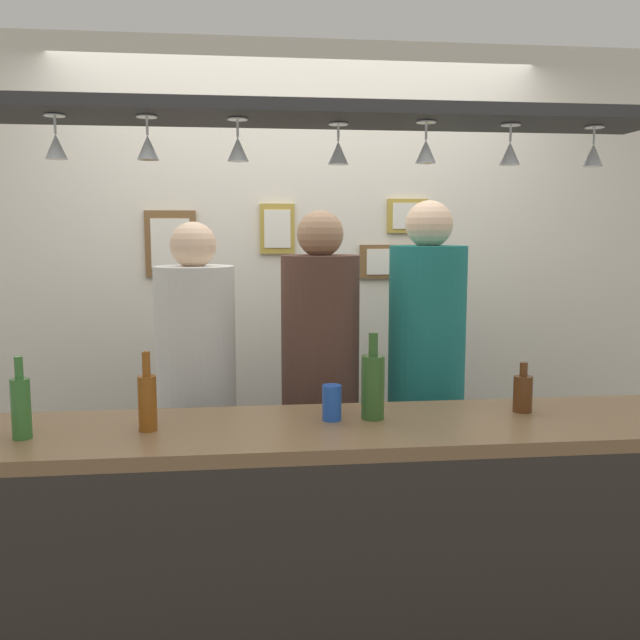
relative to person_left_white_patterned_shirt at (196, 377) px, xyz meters
The scene contains 23 objects.
ground_plane 1.18m from the person_left_white_patterned_shirt, 35.86° to the right, with size 8.00×8.00×0.00m, color #4C4742.
back_wall 0.94m from the person_left_white_patterned_shirt, 55.48° to the left, with size 4.40×0.06×2.60m, color silver.
bar_counter 1.06m from the person_left_white_patterned_shirt, 59.77° to the right, with size 2.70×0.55×0.98m.
overhead_glass_rack 1.30m from the person_left_white_patterned_shirt, 52.78° to the right, with size 2.20×0.36×0.04m, color black.
hanging_wineglass_far_left 1.18m from the person_left_white_patterned_shirt, 117.10° to the right, with size 0.07×0.07×0.13m.
hanging_wineglass_left 1.14m from the person_left_white_patterned_shirt, 96.68° to the right, with size 0.07×0.07×0.13m.
hanging_wineglass_center_left 1.14m from the person_left_white_patterned_shirt, 74.42° to the right, with size 0.07×0.07×0.13m.
hanging_wineglass_center 1.21m from the person_left_white_patterned_shirt, 50.47° to the right, with size 0.07×0.07×0.13m.
hanging_wineglass_center_right 1.38m from the person_left_white_patterned_shirt, 41.41° to the right, with size 0.07×0.07×0.13m.
hanging_wineglass_right 1.56m from the person_left_white_patterned_shirt, 31.88° to the right, with size 0.07×0.07×0.13m.
hanging_wineglass_far_right 1.78m from the person_left_white_patterned_shirt, 25.50° to the right, with size 0.07×0.07×0.13m.
person_left_white_patterned_shirt is the anchor object (origin of this frame).
person_middle_brown_shirt 0.54m from the person_left_white_patterned_shirt, ahead, with size 0.34×0.34×1.71m.
person_right_teal_shirt 1.02m from the person_left_white_patterned_shirt, ahead, with size 0.34×0.34×1.75m.
bottle_champagne_green 0.93m from the person_left_white_patterned_shirt, 45.82° to the right, with size 0.08×0.08×0.30m.
bottle_beer_green_import 0.91m from the person_left_white_patterned_shirt, 122.59° to the right, with size 0.06×0.06×0.26m.
bottle_beer_brown_stubby 1.35m from the person_left_white_patterned_shirt, 27.99° to the right, with size 0.07×0.07×0.18m.
bottle_beer_amber_tall 0.73m from the person_left_white_patterned_shirt, 98.59° to the right, with size 0.06×0.06×0.26m.
drink_can 0.83m from the person_left_white_patterned_shirt, 53.10° to the right, with size 0.07×0.07×0.12m, color #1E4CB2.
picture_frame_lower_pair 1.28m from the person_left_white_patterned_shirt, 35.19° to the left, with size 0.30×0.02×0.18m.
picture_frame_upper_small 1.47m from the person_left_white_patterned_shirt, 32.43° to the left, with size 0.22×0.02×0.18m.
picture_frame_caricature 0.90m from the person_left_white_patterned_shirt, 103.12° to the left, with size 0.26×0.02×0.34m.
picture_frame_crest 1.01m from the person_left_white_patterned_shirt, 60.57° to the left, with size 0.18×0.02×0.26m.
Camera 1 is at (-0.31, -2.56, 1.62)m, focal length 38.47 mm.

